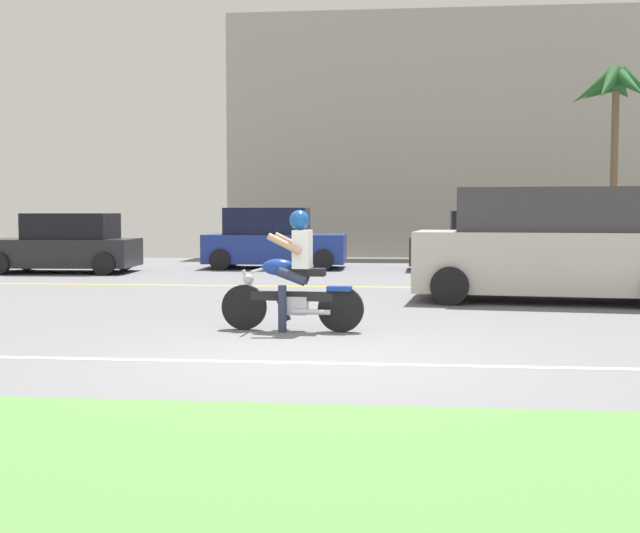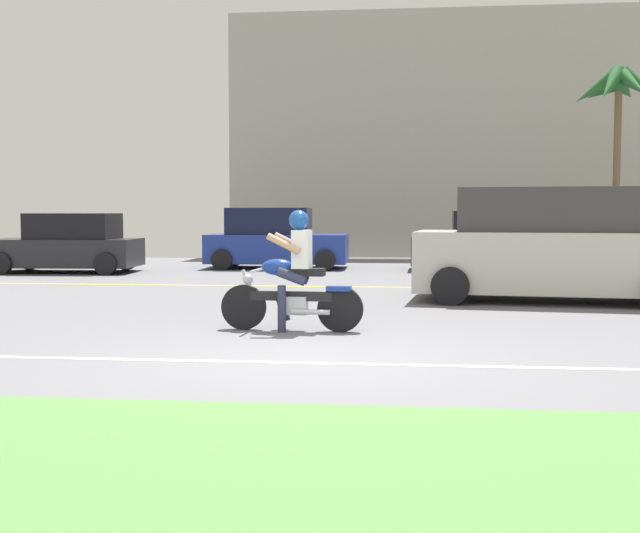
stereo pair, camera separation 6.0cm
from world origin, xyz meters
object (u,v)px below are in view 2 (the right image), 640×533
at_px(motorcyclist, 293,280).
at_px(palm_tree_0, 618,95).
at_px(parked_car_0, 68,245).
at_px(parked_car_2, 490,243).
at_px(suv_nearby, 554,247).
at_px(parked_car_1, 275,240).

bearing_deg(motorcyclist, palm_tree_0, 61.90).
xyz_separation_m(parked_car_0, parked_car_2, (10.80, 1.70, 0.03)).
xyz_separation_m(parked_car_2, palm_tree_0, (3.97, 3.23, 4.23)).
bearing_deg(suv_nearby, motorcyclist, -135.70).
height_order(parked_car_0, parked_car_2, parked_car_2).
distance_m(parked_car_0, parked_car_2, 10.93).
bearing_deg(palm_tree_0, parked_car_2, -140.80).
distance_m(motorcyclist, parked_car_0, 11.79).
height_order(motorcyclist, parked_car_1, parked_car_1).
relative_size(motorcyclist, parked_car_1, 0.49).
xyz_separation_m(parked_car_1, parked_car_2, (5.78, -0.38, -0.03)).
xyz_separation_m(parked_car_0, palm_tree_0, (14.77, 4.93, 4.26)).
height_order(parked_car_1, palm_tree_0, palm_tree_0).
height_order(motorcyclist, parked_car_0, motorcyclist).
bearing_deg(parked_car_2, palm_tree_0, 39.20).
relative_size(motorcyclist, parked_car_2, 0.47).
xyz_separation_m(parked_car_0, parked_car_1, (5.02, 2.08, 0.06)).
height_order(motorcyclist, parked_car_2, parked_car_2).
relative_size(parked_car_0, parked_car_2, 0.93).
xyz_separation_m(suv_nearby, palm_tree_0, (3.65, 10.43, 4.01)).
bearing_deg(parked_car_1, parked_car_0, -157.54).
distance_m(parked_car_0, parked_car_1, 5.43).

